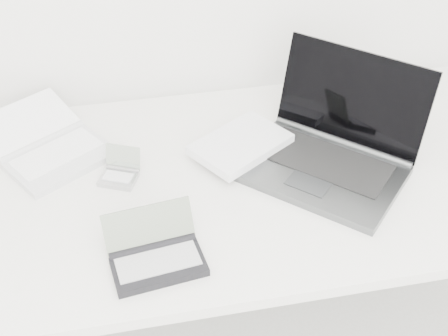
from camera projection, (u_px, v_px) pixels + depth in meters
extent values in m
cube|color=white|center=(232.00, 180.00, 1.58)|extent=(1.60, 0.80, 0.03)
cylinder|color=silver|center=(419.00, 169.00, 2.19)|extent=(0.04, 0.04, 0.70)
cube|color=#505355|center=(320.00, 172.00, 1.57)|extent=(0.47, 0.46, 0.02)
cube|color=black|center=(326.00, 161.00, 1.58)|extent=(0.33, 0.33, 0.00)
cube|color=black|center=(353.00, 98.00, 1.60)|extent=(0.33, 0.32, 0.24)
cylinder|color=#505355|center=(342.00, 142.00, 1.65)|extent=(0.29, 0.28, 0.02)
cube|color=#353739|center=(308.00, 183.00, 1.52)|extent=(0.12, 0.12, 0.00)
cube|color=white|center=(241.00, 144.00, 1.62)|extent=(0.29, 0.26, 0.02)
cube|color=white|center=(241.00, 140.00, 1.61)|extent=(0.28, 0.26, 0.00)
cube|color=silver|center=(61.00, 159.00, 1.61)|extent=(0.31, 0.28, 0.02)
cube|color=white|center=(57.00, 153.00, 1.61)|extent=(0.24, 0.21, 0.00)
cube|color=white|center=(25.00, 123.00, 1.68)|extent=(0.30, 0.27, 0.05)
cylinder|color=silver|center=(43.00, 142.00, 1.65)|extent=(0.22, 0.15, 0.02)
cube|color=#B4B4B8|center=(118.00, 179.00, 1.55)|extent=(0.11, 0.10, 0.01)
cube|color=silver|center=(118.00, 177.00, 1.55)|extent=(0.08, 0.06, 0.00)
cube|color=#95A294|center=(123.00, 157.00, 1.56)|extent=(0.09, 0.05, 0.06)
cylinder|color=#B4B4B8|center=(123.00, 169.00, 1.57)|extent=(0.08, 0.05, 0.01)
cube|color=black|center=(159.00, 267.00, 1.32)|extent=(0.21, 0.13, 0.02)
cube|color=#949494|center=(158.00, 262.00, 1.32)|extent=(0.18, 0.09, 0.00)
cube|color=slate|center=(149.00, 226.00, 1.35)|extent=(0.20, 0.08, 0.08)
cylinder|color=black|center=(153.00, 247.00, 1.35)|extent=(0.19, 0.05, 0.02)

